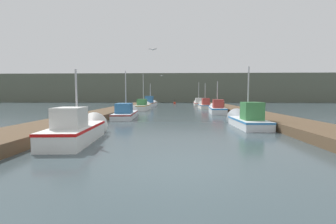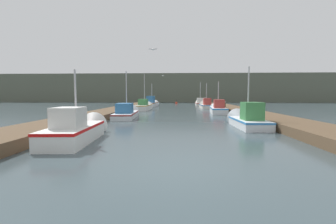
% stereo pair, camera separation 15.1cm
% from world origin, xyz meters
% --- Properties ---
extents(ground_plane, '(200.00, 200.00, 0.00)m').
position_xyz_m(ground_plane, '(0.00, 0.00, 0.00)').
color(ground_plane, '#38474C').
extents(dock_left, '(2.71, 40.00, 0.46)m').
position_xyz_m(dock_left, '(-6.58, 16.00, 0.23)').
color(dock_left, brown).
rests_on(dock_left, ground_plane).
extents(dock_right, '(2.71, 40.00, 0.46)m').
position_xyz_m(dock_right, '(6.58, 16.00, 0.23)').
color(dock_right, brown).
rests_on(dock_right, ground_plane).
extents(distant_shore_ridge, '(120.00, 16.00, 7.17)m').
position_xyz_m(distant_shore_ridge, '(0.00, 57.63, 3.58)').
color(distant_shore_ridge, '#565B4C').
rests_on(distant_shore_ridge, ground_plane).
extents(fishing_boat_0, '(1.73, 4.64, 3.31)m').
position_xyz_m(fishing_boat_0, '(-4.15, 3.71, 0.47)').
color(fishing_boat_0, silver).
rests_on(fishing_boat_0, ground_plane).
extents(fishing_boat_1, '(1.59, 4.46, 4.06)m').
position_xyz_m(fishing_boat_1, '(4.28, 8.23, 0.42)').
color(fishing_boat_1, silver).
rests_on(fishing_boat_1, ground_plane).
extents(fishing_boat_2, '(1.87, 5.78, 4.38)m').
position_xyz_m(fishing_boat_2, '(-4.26, 13.31, 0.39)').
color(fishing_boat_2, silver).
rests_on(fishing_boat_2, ground_plane).
extents(fishing_boat_3, '(1.86, 5.36, 3.69)m').
position_xyz_m(fishing_boat_3, '(4.30, 18.28, 0.44)').
color(fishing_boat_3, silver).
rests_on(fishing_boat_3, ground_plane).
extents(fishing_boat_4, '(1.47, 5.81, 4.80)m').
position_xyz_m(fishing_boat_4, '(-4.14, 22.64, 0.48)').
color(fishing_boat_4, silver).
rests_on(fishing_boat_4, ground_plane).
extents(fishing_boat_5, '(1.71, 4.57, 4.03)m').
position_xyz_m(fishing_boat_5, '(4.08, 26.65, 0.41)').
color(fishing_boat_5, silver).
rests_on(fishing_boat_5, ground_plane).
extents(fishing_boat_6, '(1.75, 5.98, 4.00)m').
position_xyz_m(fishing_boat_6, '(-4.16, 30.66, 0.55)').
color(fishing_boat_6, silver).
rests_on(fishing_boat_6, ground_plane).
extents(fishing_boat_7, '(1.73, 5.16, 4.66)m').
position_xyz_m(fishing_boat_7, '(4.08, 35.64, 0.40)').
color(fishing_boat_7, silver).
rests_on(fishing_boat_7, ground_plane).
extents(mooring_piling_0, '(0.36, 0.36, 1.12)m').
position_xyz_m(mooring_piling_0, '(5.39, 20.40, 0.57)').
color(mooring_piling_0, '#473523').
rests_on(mooring_piling_0, ground_plane).
extents(mooring_piling_1, '(0.35, 0.35, 1.29)m').
position_xyz_m(mooring_piling_1, '(5.34, 38.87, 0.65)').
color(mooring_piling_1, '#473523').
rests_on(mooring_piling_1, ground_plane).
extents(channel_buoy, '(0.53, 0.53, 1.03)m').
position_xyz_m(channel_buoy, '(-0.31, 41.55, 0.15)').
color(channel_buoy, red).
rests_on(channel_buoy, ground_plane).
extents(seagull_lead, '(0.56, 0.31, 0.12)m').
position_xyz_m(seagull_lead, '(-1.96, 24.57, 4.46)').
color(seagull_lead, white).
extents(seagull_1, '(0.55, 0.29, 0.12)m').
position_xyz_m(seagull_1, '(-1.64, 10.07, 5.04)').
color(seagull_1, white).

